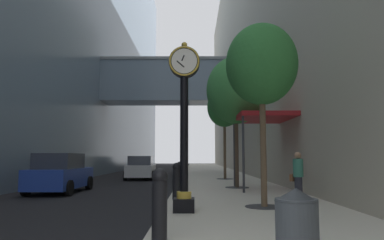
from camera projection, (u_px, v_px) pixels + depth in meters
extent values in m
plane|color=black|center=(183.00, 176.00, 29.97)|extent=(110.00, 110.00, 0.00)
cube|color=beige|center=(212.00, 173.00, 32.95)|extent=(5.22, 80.00, 0.14)
cube|color=slate|center=(66.00, 3.00, 34.72)|extent=(9.00, 80.00, 33.11)
cube|color=slate|center=(173.00, 83.00, 31.80)|extent=(12.94, 3.20, 3.53)
cube|color=gray|center=(173.00, 63.00, 31.99)|extent=(12.94, 3.40, 0.24)
cube|color=#A89E89|center=(285.00, 31.00, 34.30)|extent=(9.00, 80.00, 27.24)
cube|color=black|center=(184.00, 205.00, 9.31)|extent=(0.55, 0.55, 0.35)
cylinder|color=gold|center=(184.00, 195.00, 9.34)|extent=(0.39, 0.38, 0.18)
cylinder|color=black|center=(184.00, 133.00, 9.50)|extent=(0.22, 0.22, 3.05)
cylinder|color=black|center=(184.00, 62.00, 9.70)|extent=(0.84, 0.28, 0.84)
torus|color=gold|center=(184.00, 61.00, 9.55)|extent=(0.82, 0.05, 0.82)
cylinder|color=white|center=(184.00, 61.00, 9.55)|extent=(0.69, 0.01, 0.69)
cylinder|color=white|center=(184.00, 64.00, 9.85)|extent=(0.69, 0.01, 0.69)
sphere|color=gold|center=(184.00, 45.00, 9.75)|extent=(0.16, 0.16, 0.16)
cube|color=black|center=(183.00, 58.00, 9.55)|extent=(0.09, 0.01, 0.17)
cube|color=black|center=(181.00, 64.00, 9.54)|extent=(0.22, 0.01, 0.19)
cylinder|color=black|center=(160.00, 211.00, 6.09)|extent=(0.26, 0.26, 1.02)
sphere|color=black|center=(160.00, 176.00, 6.15)|extent=(0.28, 0.28, 0.28)
cylinder|color=black|center=(176.00, 184.00, 11.97)|extent=(0.26, 0.26, 1.02)
sphere|color=black|center=(177.00, 167.00, 12.04)|extent=(0.28, 0.28, 0.28)
cylinder|color=black|center=(180.00, 179.00, 14.92)|extent=(0.26, 0.26, 1.02)
sphere|color=black|center=(180.00, 165.00, 14.98)|extent=(0.28, 0.28, 0.28)
cylinder|color=#333335|center=(264.00, 207.00, 10.18)|extent=(1.10, 1.10, 0.02)
cylinder|color=brown|center=(263.00, 148.00, 10.35)|extent=(0.18, 0.18, 3.39)
ellipsoid|color=#2D7033|center=(261.00, 64.00, 10.61)|extent=(2.12, 2.12, 2.44)
cylinder|color=#333335|center=(237.00, 187.00, 16.60)|extent=(1.10, 1.10, 0.02)
cylinder|color=#4C3D2D|center=(237.00, 149.00, 16.78)|extent=(0.18, 0.18, 3.55)
ellipsoid|color=#387F3D|center=(236.00, 90.00, 17.07)|extent=(2.82, 2.82, 3.24)
cylinder|color=#333335|center=(225.00, 179.00, 23.01)|extent=(1.10, 1.10, 0.02)
cylinder|color=brown|center=(225.00, 149.00, 23.21)|extent=(0.18, 0.18, 3.84)
ellipsoid|color=#2D7033|center=(224.00, 107.00, 23.50)|extent=(2.27, 2.27, 2.61)
cylinder|color=#383D42|center=(297.00, 237.00, 4.34)|extent=(0.52, 0.52, 0.92)
cone|color=#272A2E|center=(296.00, 194.00, 4.39)|extent=(0.53, 0.53, 0.16)
cylinder|color=#23232D|center=(299.00, 188.00, 12.01)|extent=(0.37, 0.37, 0.75)
cylinder|color=#337560|center=(298.00, 168.00, 12.08)|extent=(0.48, 0.48, 0.61)
sphere|color=#9E7556|center=(298.00, 155.00, 12.12)|extent=(0.23, 0.23, 0.23)
cube|color=brown|center=(292.00, 178.00, 12.20)|extent=(0.23, 0.23, 0.24)
cube|color=maroon|center=(263.00, 118.00, 16.19)|extent=(2.40, 3.60, 0.20)
cylinder|color=#333338|center=(243.00, 153.00, 14.44)|extent=(0.10, 0.10, 3.20)
cylinder|color=#333338|center=(234.00, 153.00, 17.62)|extent=(0.10, 0.10, 3.20)
cube|color=#B7BABF|center=(141.00, 170.00, 25.03)|extent=(1.92, 4.17, 0.78)
cube|color=#282D38|center=(141.00, 161.00, 24.90)|extent=(1.64, 2.36, 0.64)
cylinder|color=black|center=(131.00, 174.00, 26.36)|extent=(0.25, 0.65, 0.64)
cylinder|color=black|center=(155.00, 174.00, 26.42)|extent=(0.25, 0.65, 0.64)
cylinder|color=black|center=(125.00, 176.00, 23.58)|extent=(0.25, 0.65, 0.64)
cylinder|color=black|center=(152.00, 176.00, 23.64)|extent=(0.25, 0.65, 0.64)
cube|color=navy|center=(61.00, 178.00, 15.76)|extent=(1.75, 4.15, 0.84)
cube|color=#282D38|center=(59.00, 161.00, 15.63)|extent=(1.54, 2.32, 0.69)
cylinder|color=black|center=(53.00, 183.00, 17.12)|extent=(0.22, 0.64, 0.64)
cylinder|color=black|center=(89.00, 183.00, 17.12)|extent=(0.22, 0.64, 0.64)
cylinder|color=black|center=(26.00, 188.00, 14.32)|extent=(0.22, 0.64, 0.64)
cylinder|color=black|center=(69.00, 188.00, 14.32)|extent=(0.22, 0.64, 0.64)
cube|color=slate|center=(140.00, 166.00, 39.35)|extent=(1.79, 4.47, 0.78)
cube|color=#282D38|center=(139.00, 159.00, 39.20)|extent=(1.55, 2.52, 0.64)
cylinder|color=black|center=(135.00, 168.00, 40.84)|extent=(0.23, 0.64, 0.64)
cylinder|color=black|center=(149.00, 168.00, 40.80)|extent=(0.23, 0.64, 0.64)
cylinder|color=black|center=(129.00, 169.00, 37.84)|extent=(0.23, 0.64, 0.64)
cylinder|color=black|center=(145.00, 169.00, 37.80)|extent=(0.23, 0.64, 0.64)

